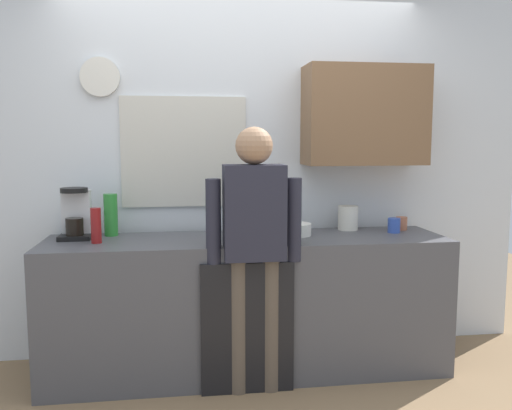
{
  "coord_description": "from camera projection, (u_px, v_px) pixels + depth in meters",
  "views": [
    {
      "loc": [
        -0.44,
        -3.1,
        1.52
      ],
      "look_at": [
        0.05,
        0.25,
        1.11
      ],
      "focal_mm": 37.65,
      "sensor_mm": 36.0,
      "label": 1
    }
  ],
  "objects": [
    {
      "name": "ground_plane",
      "position": [
        254.0,
        390.0,
        3.29
      ],
      "size": [
        8.0,
        8.0,
        0.0
      ],
      "primitive_type": "plane",
      "color": "#8C6D4C"
    },
    {
      "name": "kitchen_counter",
      "position": [
        248.0,
        305.0,
        3.53
      ],
      "size": [
        2.59,
        0.64,
        0.89
      ],
      "primitive_type": "cube",
      "color": "#4C4C51",
      "rests_on": "ground_plane"
    },
    {
      "name": "dishwasher_panel",
      "position": [
        248.0,
        329.0,
        3.2
      ],
      "size": [
        0.56,
        0.02,
        0.8
      ],
      "primitive_type": "cube",
      "color": "black",
      "rests_on": "ground_plane"
    },
    {
      "name": "back_wall_assembly",
      "position": [
        256.0,
        163.0,
        3.83
      ],
      "size": [
        4.19,
        0.42,
        2.6
      ],
      "color": "silver",
      "rests_on": "ground_plane"
    },
    {
      "name": "coffee_maker",
      "position": [
        76.0,
        216.0,
        3.45
      ],
      "size": [
        0.2,
        0.2,
        0.33
      ],
      "color": "black",
      "rests_on": "kitchen_counter"
    },
    {
      "name": "bottle_clear_soda",
      "position": [
        111.0,
        215.0,
        3.55
      ],
      "size": [
        0.09,
        0.09,
        0.28
      ],
      "primitive_type": "cylinder",
      "color": "#2D8C33",
      "rests_on": "kitchen_counter"
    },
    {
      "name": "bottle_green_wine",
      "position": [
        294.0,
        218.0,
        3.33
      ],
      "size": [
        0.07,
        0.07,
        0.3
      ],
      "primitive_type": "cylinder",
      "color": "#195923",
      "rests_on": "kitchen_counter"
    },
    {
      "name": "bottle_red_vinegar",
      "position": [
        96.0,
        225.0,
        3.29
      ],
      "size": [
        0.06,
        0.06,
        0.22
      ],
      "primitive_type": "cylinder",
      "color": "maroon",
      "rests_on": "kitchen_counter"
    },
    {
      "name": "cup_terracotta_mug",
      "position": [
        401.0,
        223.0,
        3.79
      ],
      "size": [
        0.08,
        0.08,
        0.09
      ],
      "primitive_type": "cylinder",
      "color": "#B26647",
      "rests_on": "kitchen_counter"
    },
    {
      "name": "cup_blue_mug",
      "position": [
        394.0,
        225.0,
        3.67
      ],
      "size": [
        0.08,
        0.08,
        0.1
      ],
      "primitive_type": "cylinder",
      "color": "#3351B2",
      "rests_on": "kitchen_counter"
    },
    {
      "name": "mixing_bowl",
      "position": [
        295.0,
        229.0,
        3.57
      ],
      "size": [
        0.22,
        0.22,
        0.08
      ],
      "primitive_type": "cylinder",
      "color": "white",
      "rests_on": "kitchen_counter"
    },
    {
      "name": "dish_soap",
      "position": [
        232.0,
        227.0,
        3.41
      ],
      "size": [
        0.06,
        0.06,
        0.18
      ],
      "color": "green",
      "rests_on": "kitchen_counter"
    },
    {
      "name": "storage_canister",
      "position": [
        348.0,
        218.0,
        3.79
      ],
      "size": [
        0.14,
        0.14,
        0.17
      ],
      "primitive_type": "cylinder",
      "color": "silver",
      "rests_on": "kitchen_counter"
    },
    {
      "name": "person_at_sink",
      "position": [
        254.0,
        238.0,
        3.17
      ],
      "size": [
        0.57,
        0.22,
        1.6
      ],
      "rotation": [
        0.0,
        0.0,
        0.14
      ],
      "color": "brown",
      "rests_on": "ground_plane"
    }
  ]
}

